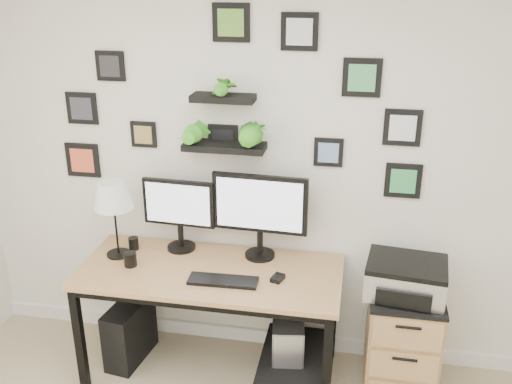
% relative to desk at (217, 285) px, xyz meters
% --- Properties ---
extents(room, '(4.00, 4.00, 4.00)m').
position_rel_desk_xyz_m(room, '(0.31, 0.32, -0.58)').
color(room, tan).
rests_on(room, ground).
extents(desk, '(1.60, 0.70, 0.75)m').
position_rel_desk_xyz_m(desk, '(0.00, 0.00, 0.00)').
color(desk, tan).
rests_on(desk, ground).
extents(monitor_left, '(0.47, 0.19, 0.48)m').
position_rel_desk_xyz_m(monitor_left, '(-0.29, 0.20, 0.40)').
color(monitor_left, black).
rests_on(monitor_left, desk).
extents(monitor_right, '(0.59, 0.20, 0.55)m').
position_rel_desk_xyz_m(monitor_right, '(0.23, 0.18, 0.45)').
color(monitor_right, black).
rests_on(monitor_right, desk).
extents(keyboard, '(0.41, 0.14, 0.02)m').
position_rel_desk_xyz_m(keyboard, '(0.08, -0.16, 0.13)').
color(keyboard, black).
rests_on(keyboard, desk).
extents(mouse, '(0.08, 0.10, 0.03)m').
position_rel_desk_xyz_m(mouse, '(0.39, -0.08, 0.14)').
color(mouse, black).
rests_on(mouse, desk).
extents(table_lamp, '(0.24, 0.24, 0.50)m').
position_rel_desk_xyz_m(table_lamp, '(-0.66, 0.04, 0.52)').
color(table_lamp, black).
rests_on(table_lamp, desk).
extents(mug, '(0.08, 0.08, 0.09)m').
position_rel_desk_xyz_m(mug, '(-0.53, -0.08, 0.17)').
color(mug, black).
rests_on(mug, desk).
extents(pen_cup, '(0.06, 0.06, 0.08)m').
position_rel_desk_xyz_m(pen_cup, '(-0.59, 0.14, 0.16)').
color(pen_cup, black).
rests_on(pen_cup, desk).
extents(pc_tower_black, '(0.24, 0.43, 0.41)m').
position_rel_desk_xyz_m(pc_tower_black, '(-0.61, -0.01, -0.42)').
color(pc_tower_black, black).
rests_on(pc_tower_black, ground).
extents(pc_tower_grey, '(0.25, 0.46, 0.43)m').
position_rel_desk_xyz_m(pc_tower_grey, '(0.44, 0.04, -0.41)').
color(pc_tower_grey, gray).
rests_on(pc_tower_grey, ground).
extents(file_cabinet, '(0.43, 0.53, 0.67)m').
position_rel_desk_xyz_m(file_cabinet, '(1.15, 0.06, -0.29)').
color(file_cabinet, tan).
rests_on(file_cabinet, ground).
extents(printer, '(0.49, 0.41, 0.21)m').
position_rel_desk_xyz_m(printer, '(1.13, 0.04, 0.15)').
color(printer, silver).
rests_on(printer, file_cabinet).
extents(wall_decor, '(2.28, 0.18, 1.11)m').
position_rel_desk_xyz_m(wall_decor, '(0.04, 0.27, 1.02)').
color(wall_decor, black).
rests_on(wall_decor, ground).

